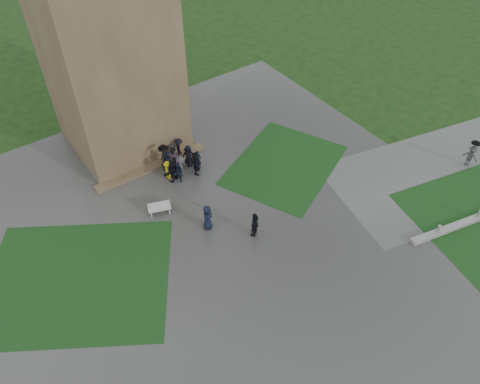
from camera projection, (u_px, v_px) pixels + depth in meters
ground at (230, 258)px, 29.56m from camera, size 120.00×120.00×0.00m
plaza at (213, 238)px, 30.73m from camera, size 34.00×34.00×0.02m
lawn_inset_left at (77, 280)px, 28.35m from camera, size 14.10×13.46×0.01m
lawn_inset_right at (284, 165)px, 36.01m from camera, size 11.12×10.15×0.01m
tower at (105, 35)px, 32.09m from camera, size 8.00×8.00×18.00m
tower_plinth at (151, 167)px, 35.68m from camera, size 9.00×0.80×0.22m
bench at (160, 208)px, 32.06m from camera, size 1.63×0.99×0.90m
visitor_cluster at (180, 161)px, 34.71m from camera, size 3.46×3.94×2.53m
pedestrian_mid at (207, 217)px, 30.76m from camera, size 1.13×1.08×1.91m
pedestrian_near at (255, 224)px, 30.29m from camera, size 1.31×1.17×1.95m
pedestrian_path at (472, 153)px, 35.28m from camera, size 0.74×1.20×2.27m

